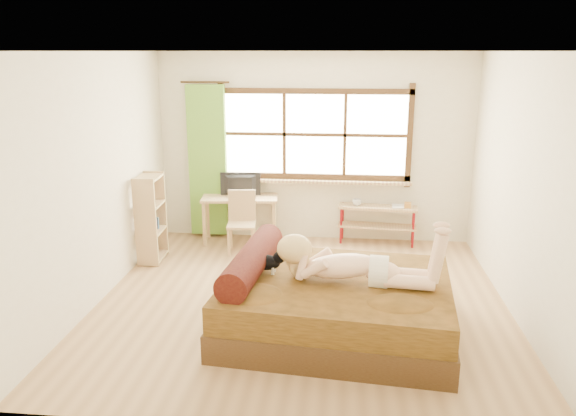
# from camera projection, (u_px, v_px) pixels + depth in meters

# --- Properties ---
(floor) EXTENTS (4.50, 4.50, 0.00)m
(floor) POSITION_uv_depth(u_px,v_px,m) (302.00, 301.00, 6.30)
(floor) COLOR #9E754C
(floor) RESTS_ON ground
(ceiling) EXTENTS (4.50, 4.50, 0.00)m
(ceiling) POSITION_uv_depth(u_px,v_px,m) (304.00, 51.00, 5.57)
(ceiling) COLOR white
(ceiling) RESTS_ON wall_back
(wall_back) EXTENTS (4.50, 0.00, 4.50)m
(wall_back) POSITION_uv_depth(u_px,v_px,m) (314.00, 148.00, 8.09)
(wall_back) COLOR silver
(wall_back) RESTS_ON floor
(wall_front) EXTENTS (4.50, 0.00, 4.50)m
(wall_front) POSITION_uv_depth(u_px,v_px,m) (278.00, 259.00, 3.78)
(wall_front) COLOR silver
(wall_front) RESTS_ON floor
(wall_left) EXTENTS (0.00, 4.50, 4.50)m
(wall_left) POSITION_uv_depth(u_px,v_px,m) (98.00, 179.00, 6.15)
(wall_left) COLOR silver
(wall_left) RESTS_ON floor
(wall_right) EXTENTS (0.00, 4.50, 4.50)m
(wall_right) POSITION_uv_depth(u_px,v_px,m) (523.00, 189.00, 5.71)
(wall_right) COLOR silver
(wall_right) RESTS_ON floor
(window) EXTENTS (2.80, 0.16, 1.46)m
(window) POSITION_uv_depth(u_px,v_px,m) (314.00, 138.00, 8.02)
(window) COLOR #FFEDBF
(window) RESTS_ON wall_back
(curtain) EXTENTS (0.55, 0.10, 2.20)m
(curtain) POSITION_uv_depth(u_px,v_px,m) (208.00, 161.00, 8.18)
(curtain) COLOR #538424
(curtain) RESTS_ON wall_back
(bed) EXTENTS (2.37, 1.97, 0.84)m
(bed) POSITION_uv_depth(u_px,v_px,m) (331.00, 302.00, 5.55)
(bed) COLOR #341E0F
(bed) RESTS_ON floor
(woman) EXTENTS (1.58, 0.59, 0.66)m
(woman) POSITION_uv_depth(u_px,v_px,m) (354.00, 250.00, 5.32)
(woman) COLOR beige
(woman) RESTS_ON bed
(kitten) EXTENTS (0.34, 0.16, 0.26)m
(kitten) POSITION_uv_depth(u_px,v_px,m) (266.00, 260.00, 5.61)
(kitten) COLOR black
(kitten) RESTS_ON bed
(desk) EXTENTS (1.13, 0.61, 0.68)m
(desk) POSITION_uv_depth(u_px,v_px,m) (240.00, 203.00, 8.11)
(desk) COLOR #9D6F55
(desk) RESTS_ON floor
(monitor) EXTENTS (0.59, 0.14, 0.33)m
(monitor) POSITION_uv_depth(u_px,v_px,m) (240.00, 185.00, 8.09)
(monitor) COLOR black
(monitor) RESTS_ON desk
(chair) EXTENTS (0.42, 0.42, 0.85)m
(chair) POSITION_uv_depth(u_px,v_px,m) (242.00, 218.00, 7.77)
(chair) COLOR #9D6F55
(chair) RESTS_ON floor
(pipe_shelf) EXTENTS (1.13, 0.38, 0.63)m
(pipe_shelf) POSITION_uv_depth(u_px,v_px,m) (378.00, 216.00, 8.08)
(pipe_shelf) COLOR #9D6F55
(pipe_shelf) RESTS_ON floor
(cup) EXTENTS (0.13, 0.13, 0.10)m
(cup) POSITION_uv_depth(u_px,v_px,m) (357.00, 202.00, 8.05)
(cup) COLOR gray
(cup) RESTS_ON pipe_shelf
(book) EXTENTS (0.19, 0.24, 0.02)m
(book) POSITION_uv_depth(u_px,v_px,m) (392.00, 206.00, 8.02)
(book) COLOR gray
(book) RESTS_ON pipe_shelf
(bookshelf) EXTENTS (0.30, 0.51, 1.16)m
(bookshelf) POSITION_uv_depth(u_px,v_px,m) (151.00, 218.00, 7.37)
(bookshelf) COLOR #9D6F55
(bookshelf) RESTS_ON floor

